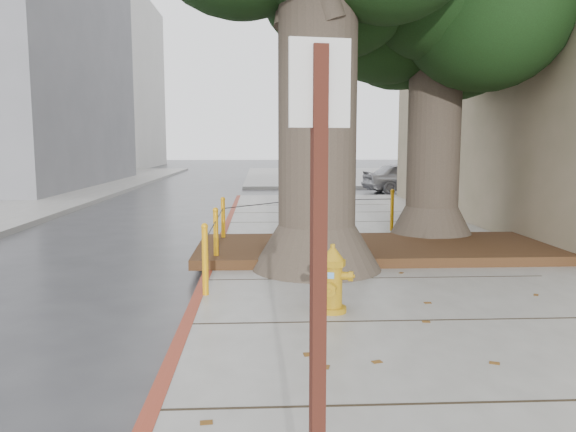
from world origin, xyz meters
name	(u,v)px	position (x,y,z in m)	size (l,w,h in m)	color
ground	(367,334)	(0.00, 0.00, 0.00)	(140.00, 140.00, 0.00)	#28282B
sidewalk_far	(371,176)	(6.00, 30.00, 0.07)	(16.00, 20.00, 0.15)	slate
curb_red	(207,277)	(-2.00, 2.50, 0.07)	(0.14, 26.00, 0.16)	maroon
planter_bed	(376,248)	(0.90, 3.90, 0.23)	(6.40, 2.60, 0.16)	black
building_far_white	(78,82)	(-17.00, 45.00, 7.50)	(12.00, 18.00, 15.00)	silver
building_side_white	(559,102)	(16.00, 26.00, 4.50)	(10.00, 10.00, 9.00)	silver
bollard_ring	(277,222)	(-0.87, 4.38, 0.66)	(3.79, 5.39, 0.95)	orange
fire_hydrant	(332,279)	(-0.35, 0.37, 0.54)	(0.43, 0.42, 0.81)	#B48212
signpost	(318,308)	(-0.96, -3.87, 1.47)	(0.23, 0.06, 2.34)	#471911
car_silver	(408,177)	(5.24, 18.12, 0.66)	(1.56, 3.88, 1.32)	#A7A7AC
car_red	(560,177)	(12.63, 19.22, 0.60)	(1.27, 3.65, 1.20)	maroon
car_dark	(9,179)	(-11.85, 18.41, 0.62)	(1.73, 4.26, 1.24)	black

